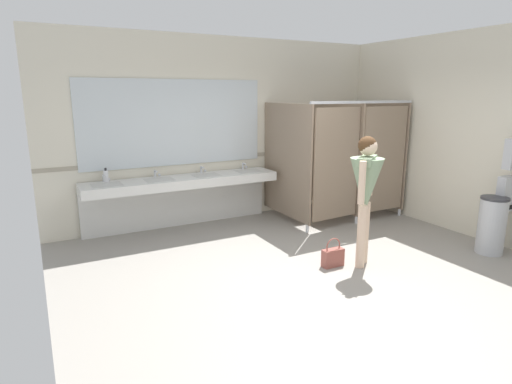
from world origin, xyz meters
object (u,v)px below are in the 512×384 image
Objects in this scene: trash_bin at (492,225)px; soap_dispenser at (106,176)px; handbag at (333,257)px; person_standing at (366,186)px; paper_towel_dispenser_lower at (509,193)px.

trash_bin is 5.37m from soap_dispenser.
person_standing is at bearing -19.56° from handbag.
person_standing is at bearing 164.26° from trash_bin.
handbag is (-2.13, 0.63, -0.26)m from trash_bin.
person_standing is 3.65m from soap_dispenser.
paper_towel_dispenser_lower is 2.31× the size of soap_dispenser.
paper_towel_dispenser_lower is 0.52m from trash_bin.
person_standing reaches higher than trash_bin.
person_standing is at bearing 167.35° from paper_towel_dispenser_lower.
soap_dispenser is (-4.36, 3.08, 0.54)m from trash_bin.
soap_dispenser is at bearing 135.03° from person_standing.
soap_dispenser is (-2.23, 2.45, 0.80)m from handbag.
trash_bin is 0.48× the size of person_standing.
soap_dispenser is (-2.58, 2.58, -0.08)m from person_standing.
handbag is at bearing -47.74° from soap_dispenser.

